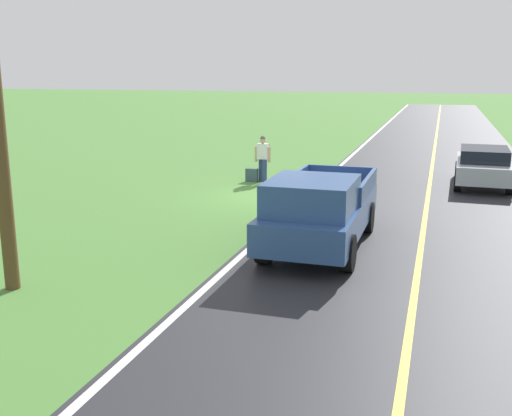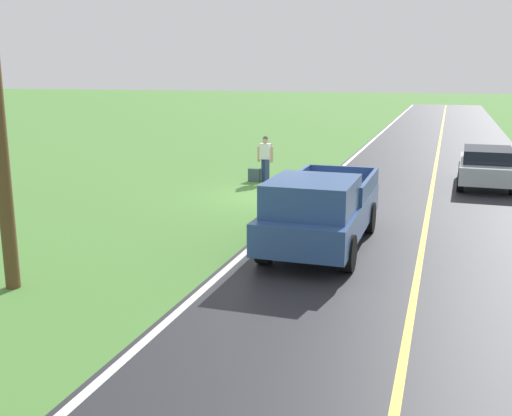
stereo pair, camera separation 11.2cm
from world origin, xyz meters
name	(u,v)px [view 1 (the left image)]	position (x,y,z in m)	size (l,w,h in m)	color
ground_plane	(273,196)	(0.00, 0.00, 0.00)	(200.00, 200.00, 0.00)	#4C7F38
road_surface	(427,206)	(-4.99, 0.00, 0.00)	(8.15, 120.00, 0.00)	#28282D
lane_edge_line	(305,198)	(-1.10, 0.00, 0.01)	(0.16, 117.60, 0.00)	silver
lane_centre_line	(427,206)	(-4.99, 0.00, 0.01)	(0.14, 117.60, 0.00)	gold
hitchhiker_walking	(263,156)	(1.08, -2.49, 0.98)	(0.62, 0.52, 1.75)	navy
suitcase_carried	(252,175)	(1.50, -2.42, 0.25)	(0.20, 0.46, 0.50)	#384C56
pickup_truck_passing	(319,209)	(-2.66, 5.56, 0.97)	(2.12, 5.41, 1.82)	#2D4C84
sedan_near_oncoming	(483,165)	(-6.82, -4.09, 0.75)	(2.02, 4.45, 1.41)	#B2B7C1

